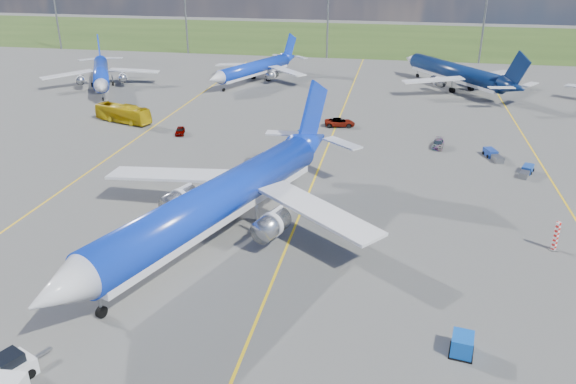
% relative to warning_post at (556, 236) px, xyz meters
% --- Properties ---
extents(ground, '(400.00, 400.00, 0.00)m').
position_rel_warning_post_xyz_m(ground, '(-26.00, -8.00, -1.50)').
color(ground, '#535350').
rests_on(ground, ground).
extents(grass_strip, '(400.00, 80.00, 0.01)m').
position_rel_warning_post_xyz_m(grass_strip, '(-26.00, 142.00, -1.50)').
color(grass_strip, '#2D4719').
rests_on(grass_strip, ground).
extents(taxiway_lines, '(60.25, 160.00, 0.02)m').
position_rel_warning_post_xyz_m(taxiway_lines, '(-25.83, 19.70, -1.49)').
color(taxiway_lines, yellow).
rests_on(taxiway_lines, ground).
extents(floodlight_masts, '(202.20, 0.50, 22.70)m').
position_rel_warning_post_xyz_m(floodlight_masts, '(-16.00, 102.00, 11.06)').
color(floodlight_masts, slate).
rests_on(floodlight_masts, ground).
extents(warning_post, '(0.50, 0.50, 3.00)m').
position_rel_warning_post_xyz_m(warning_post, '(0.00, 0.00, 0.00)').
color(warning_post, red).
rests_on(warning_post, ground).
extents(bg_jet_nw, '(39.69, 43.04, 9.08)m').
position_rel_warning_post_xyz_m(bg_jet_nw, '(-78.26, 56.33, -1.50)').
color(bg_jet_nw, '#0D31BE').
rests_on(bg_jet_nw, ground).
extents(bg_jet_nnw, '(36.12, 40.54, 8.76)m').
position_rel_warning_post_xyz_m(bg_jet_nnw, '(-47.81, 68.82, -1.50)').
color(bg_jet_nnw, '#0D31BE').
rests_on(bg_jet_nnw, ground).
extents(bg_jet_n, '(46.64, 49.10, 10.24)m').
position_rel_warning_post_xyz_m(bg_jet_n, '(-4.64, 70.17, -1.50)').
color(bg_jet_n, '#081A45').
rests_on(bg_jet_n, ground).
extents(main_airliner, '(49.15, 55.99, 12.26)m').
position_rel_warning_post_xyz_m(main_airliner, '(-33.18, -4.11, -1.50)').
color(main_airliner, '#0D31BE').
rests_on(main_airliner, ground).
extents(pushback_tug, '(3.62, 5.77, 1.96)m').
position_rel_warning_post_xyz_m(pushback_tug, '(-41.18, -26.98, -0.71)').
color(pushback_tug, silver).
rests_on(pushback_tug, ground).
extents(uld_container, '(1.80, 2.11, 1.52)m').
position_rel_warning_post_xyz_m(uld_container, '(-10.27, -17.79, -0.74)').
color(uld_container, blue).
rests_on(uld_container, ground).
extents(apron_bus, '(11.05, 5.86, 3.01)m').
position_rel_warning_post_xyz_m(apron_bus, '(-62.13, 33.36, 0.01)').
color(apron_bus, gold).
rests_on(apron_bus, ground).
extents(service_car_a, '(2.23, 3.63, 1.15)m').
position_rel_warning_post_xyz_m(service_car_a, '(-50.06, 28.67, -0.92)').
color(service_car_a, '#999999').
rests_on(service_car_a, ground).
extents(service_car_b, '(5.41, 3.22, 1.41)m').
position_rel_warning_post_xyz_m(service_car_b, '(-25.38, 38.00, -0.80)').
color(service_car_b, '#999999').
rests_on(service_car_b, ground).
extents(service_car_c, '(2.18, 4.15, 1.15)m').
position_rel_warning_post_xyz_m(service_car_c, '(-9.74, 29.90, -0.93)').
color(service_car_c, '#999999').
rests_on(service_car_c, ground).
extents(baggage_tug_w, '(2.63, 4.40, 0.96)m').
position_rel_warning_post_xyz_m(baggage_tug_w, '(1.19, 20.98, -1.05)').
color(baggage_tug_w, '#183E94').
rests_on(baggage_tug_w, ground).
extents(baggage_tug_c, '(2.60, 5.71, 1.24)m').
position_rel_warning_post_xyz_m(baggage_tug_c, '(-30.36, 30.72, -0.92)').
color(baggage_tug_c, navy).
rests_on(baggage_tug_c, ground).
extents(baggage_tug_e, '(2.44, 4.73, 1.03)m').
position_rel_warning_post_xyz_m(baggage_tug_e, '(-2.31, 26.64, -1.02)').
color(baggage_tug_e, navy).
rests_on(baggage_tug_e, ground).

